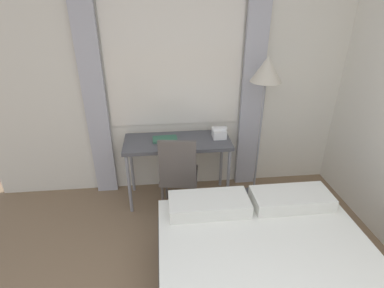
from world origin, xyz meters
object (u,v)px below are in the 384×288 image
Objects in this scene: desk at (178,146)px; standing_lamp at (265,85)px; desk_chair at (179,172)px; telephone at (219,133)px; book at (165,139)px.

standing_lamp reaches higher than desk.
desk_chair is 5.60× the size of telephone.
standing_lamp is 9.93× the size of telephone.
telephone is 0.62× the size of book.
desk_chair is 0.56× the size of standing_lamp.
desk is 6.98× the size of telephone.
desk is at bearing -10.47° from book.
desk is 0.70× the size of standing_lamp.
desk is at bearing 174.74° from standing_lamp.
telephone is at bearing 0.87° from book.
telephone is at bearing 164.68° from standing_lamp.
desk_chair is 1.28m from standing_lamp.
book is at bearing 121.57° from desk_chair.
desk_chair is 0.41m from book.
telephone reaches higher than book.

